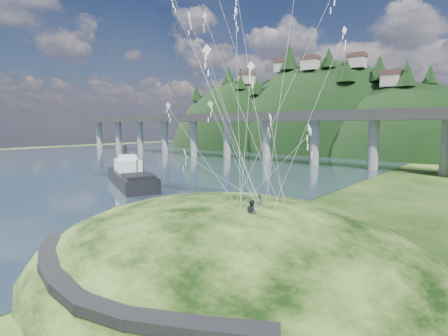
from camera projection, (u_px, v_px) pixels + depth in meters
The scene contains 10 objects.
ground at pixel (150, 245), 32.58m from camera, with size 320.00×320.00×0.00m, color black.
water at pixel (74, 163), 101.00m from camera, with size 240.00×240.00×0.00m, color #2F4556.
grass_hill at pixel (230, 277), 29.25m from camera, with size 36.00×32.00×13.00m.
footpath at pixel (97, 283), 20.15m from camera, with size 22.29×5.84×0.83m.
bridge at pixel (283, 130), 101.73m from camera, with size 160.00×11.00×15.00m.
far_ridge at pixel (308, 167), 154.55m from camera, with size 153.00×70.00×94.50m.
work_barge at pixel (131, 176), 64.02m from camera, with size 20.95×13.66×7.17m.
wooden_dock at pixel (149, 217), 40.78m from camera, with size 14.19×2.94×1.01m.
kite_flyers at pixel (254, 198), 25.68m from camera, with size 1.73×3.03×1.90m.
kite_swarm at pixel (225, 36), 30.61m from camera, with size 18.81×16.56×17.90m.
Camera 1 is at (25.33, -19.86, 11.18)m, focal length 28.00 mm.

